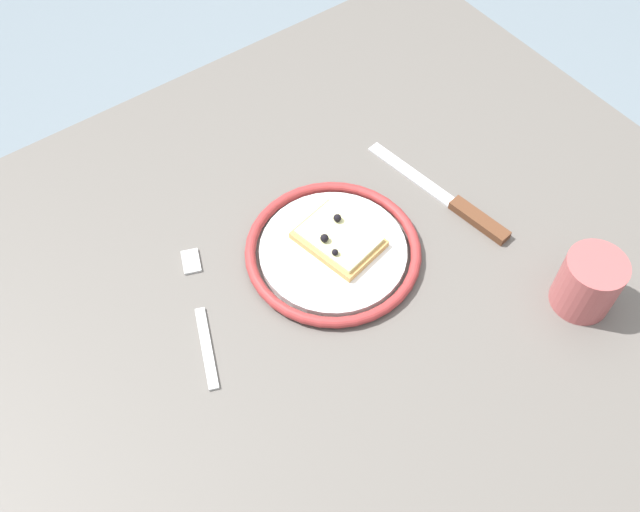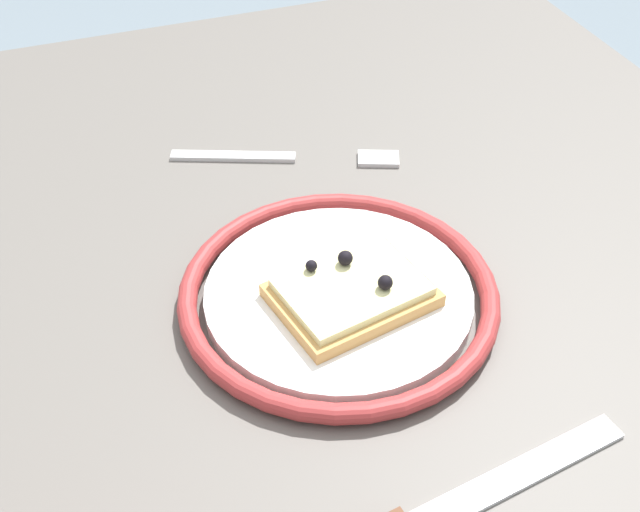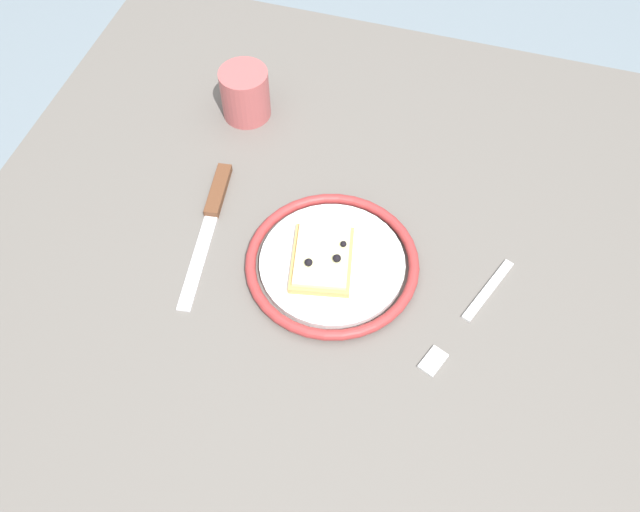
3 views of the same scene
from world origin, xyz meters
name	(u,v)px [view 3 (image 3 of 3)]	position (x,y,z in m)	size (l,w,h in m)	color
ground_plane	(327,431)	(0.00, 0.00, 0.00)	(6.00, 6.00, 0.00)	slate
dining_table	(331,271)	(0.00, 0.00, 0.65)	(0.99, 0.92, 0.74)	#5B5651
plate	(332,263)	(-0.01, 0.04, 0.74)	(0.23, 0.23, 0.02)	white
pizza_slice_near	(322,259)	(0.00, 0.05, 0.76)	(0.10, 0.12, 0.03)	tan
knife	(213,209)	(0.17, 0.00, 0.74)	(0.05, 0.24, 0.01)	silver
fork	(468,316)	(-0.20, 0.07, 0.74)	(0.09, 0.19, 0.00)	silver
cup	(245,94)	(0.19, -0.19, 0.78)	(0.07, 0.07, 0.08)	#A54C4C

